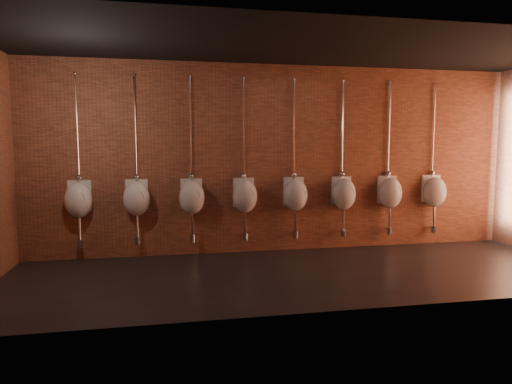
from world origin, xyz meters
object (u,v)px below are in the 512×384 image
(urinal_5, at_px, (344,193))
(urinal_2, at_px, (192,197))
(urinal_4, at_px, (295,194))
(urinal_6, at_px, (390,192))
(urinal_7, at_px, (435,191))
(urinal_3, at_px, (245,196))
(urinal_0, at_px, (78,199))
(urinal_1, at_px, (137,198))

(urinal_5, bearing_deg, urinal_2, 180.00)
(urinal_4, bearing_deg, urinal_2, 180.00)
(urinal_4, relative_size, urinal_6, 1.00)
(urinal_7, bearing_deg, urinal_2, 180.00)
(urinal_4, height_order, urinal_7, same)
(urinal_2, relative_size, urinal_3, 1.00)
(urinal_6, bearing_deg, urinal_0, 180.00)
(urinal_2, height_order, urinal_7, same)
(urinal_4, distance_m, urinal_7, 2.65)
(urinal_1, distance_m, urinal_4, 2.65)
(urinal_3, distance_m, urinal_4, 0.88)
(urinal_4, relative_size, urinal_5, 1.00)
(urinal_6, bearing_deg, urinal_5, 180.00)
(urinal_6, bearing_deg, urinal_7, 0.00)
(urinal_1, bearing_deg, urinal_5, 0.00)
(urinal_0, relative_size, urinal_6, 1.00)
(urinal_3, height_order, urinal_6, same)
(urinal_2, bearing_deg, urinal_0, 180.00)
(urinal_2, relative_size, urinal_5, 1.00)
(urinal_2, distance_m, urinal_3, 0.88)
(urinal_0, distance_m, urinal_2, 1.77)
(urinal_5, bearing_deg, urinal_7, 0.00)
(urinal_3, height_order, urinal_4, same)
(urinal_0, xyz_separation_m, urinal_5, (4.41, 0.00, 0.00))
(urinal_3, bearing_deg, urinal_6, 0.00)
(urinal_1, xyz_separation_m, urinal_5, (3.53, 0.00, 0.00))
(urinal_2, relative_size, urinal_6, 1.00)
(urinal_0, relative_size, urinal_1, 1.00)
(urinal_1, bearing_deg, urinal_0, 180.00)
(urinal_4, bearing_deg, urinal_3, 180.00)
(urinal_1, relative_size, urinal_4, 1.00)
(urinal_0, distance_m, urinal_7, 6.18)
(urinal_4, bearing_deg, urinal_1, 180.00)
(urinal_2, relative_size, urinal_7, 1.00)
(urinal_1, bearing_deg, urinal_7, 0.00)
(urinal_5, bearing_deg, urinal_1, 180.00)
(urinal_3, distance_m, urinal_7, 3.53)
(urinal_2, distance_m, urinal_4, 1.77)
(urinal_4, height_order, urinal_6, same)
(urinal_1, relative_size, urinal_6, 1.00)
(urinal_4, bearing_deg, urinal_0, 180.00)
(urinal_3, xyz_separation_m, urinal_7, (3.53, 0.00, 0.00))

